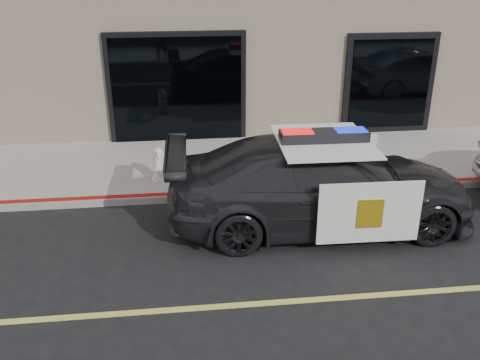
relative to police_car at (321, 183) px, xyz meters
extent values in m
plane|color=black|center=(-1.51, -2.30, -0.81)|extent=(120.00, 120.00, 0.00)
cube|color=gray|center=(-1.51, 2.95, -0.74)|extent=(60.00, 3.50, 0.15)
imported|color=black|center=(0.00, 0.00, -0.01)|extent=(2.48, 5.63, 1.61)
cube|color=white|center=(0.51, -1.16, -0.04)|extent=(1.72, 0.07, 1.07)
cube|color=white|center=(0.56, 1.14, -0.04)|extent=(1.72, 0.07, 1.07)
cube|color=white|center=(0.00, 0.00, 0.81)|extent=(1.65, 1.96, 0.03)
cube|color=gold|center=(0.51, -1.20, -0.04)|extent=(0.43, 0.02, 0.51)
cube|color=black|center=(0.00, 0.00, 0.90)|extent=(1.55, 0.43, 0.19)
cube|color=red|center=(-0.47, 0.01, 0.91)|extent=(0.54, 0.36, 0.17)
cube|color=#0C19CC|center=(0.47, -0.01, 0.91)|extent=(0.54, 0.36, 0.17)
cylinder|color=silver|center=(-2.97, 2.05, -0.63)|extent=(0.33, 0.33, 0.07)
cylinder|color=silver|center=(-2.97, 2.05, -0.36)|extent=(0.24, 0.24, 0.46)
cylinder|color=silver|center=(-2.97, 2.05, -0.11)|extent=(0.28, 0.28, 0.06)
sphere|color=silver|center=(-2.97, 2.05, -0.06)|extent=(0.21, 0.21, 0.21)
cylinder|color=silver|center=(-2.97, 2.05, 0.03)|extent=(0.06, 0.06, 0.06)
cylinder|color=silver|center=(-2.97, 2.21, -0.30)|extent=(0.12, 0.11, 0.12)
cylinder|color=silver|center=(-2.97, 1.89, -0.30)|extent=(0.12, 0.11, 0.12)
cylinder|color=silver|center=(-2.97, 1.87, -0.36)|extent=(0.16, 0.13, 0.16)
camera|label=1|loc=(-2.48, -8.58, 3.94)|focal=40.00mm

